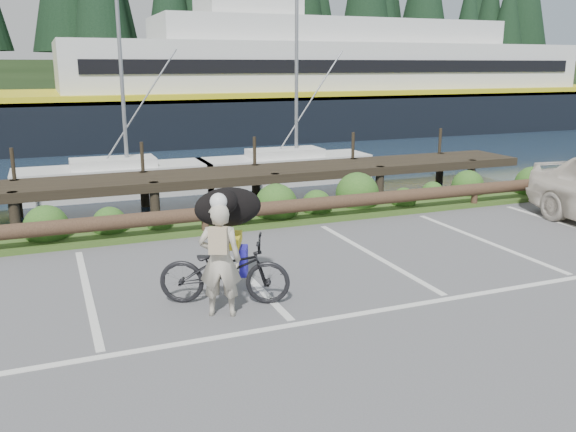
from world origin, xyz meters
The scene contains 7 objects.
ground centered at (0.00, 0.00, 0.00)m, with size 72.00×72.00×0.00m, color #535355.
harbor_backdrop centered at (0.39, 78.47, 0.00)m, with size 170.00×160.00×30.00m.
vegetation_strip centered at (0.00, 5.30, 0.05)m, with size 34.00×1.60×0.10m, color #3D5B21.
log_rail centered at (0.00, 4.60, 0.00)m, with size 32.00×0.30×0.60m, color #443021, non-canonical shape.
bicycle centered at (-0.68, 0.75, 0.52)m, with size 0.69×1.97×1.03m, color black.
cyclist centered at (-0.86, 0.33, 0.83)m, with size 0.61×0.40×1.66m, color #B8B09C.
dog centered at (-0.43, 1.33, 1.35)m, with size 1.08×0.53×0.63m, color black.
Camera 1 is at (-3.02, -7.67, 3.53)m, focal length 38.00 mm.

